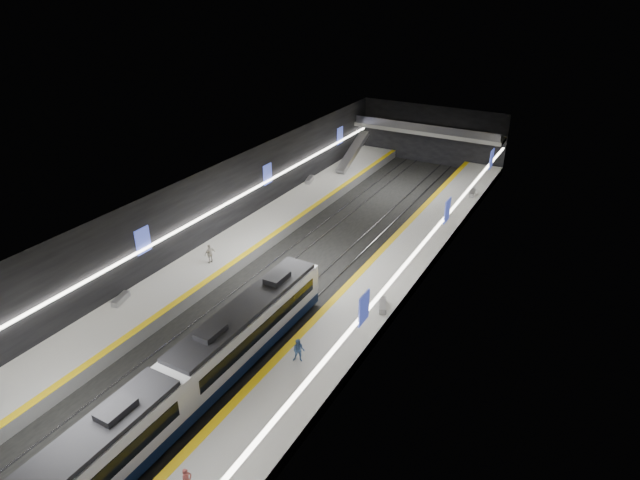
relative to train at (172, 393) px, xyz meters
The scene contains 24 objects.
ground 18.60m from the train, 97.78° to the left, with size 70.00×70.00×0.00m, color black.
ceiling 19.36m from the train, 97.78° to the left, with size 20.00×70.00×0.04m, color beige.
wall_left 22.23m from the train, 124.34° to the left, with size 0.04×70.00×8.00m, color black.
wall_right 19.86m from the train, 67.71° to the left, with size 0.04×70.00×8.00m, color black.
wall_back 53.39m from the train, 92.69° to the left, with size 20.00×0.04×8.00m, color black.
platform_left 20.92m from the train, 118.65° to the left, with size 5.00×70.00×1.00m, color slate.
tile_surface_left 20.89m from the train, 118.65° to the left, with size 5.00×70.00×0.02m, color #AEAEA9.
tactile_strip_left 19.93m from the train, 113.09° to the left, with size 0.60×70.00×0.02m, color yellow.
platform_right 19.05m from the train, 74.72° to the left, with size 5.00×70.00×1.00m, color slate.
tile_surface_right 19.01m from the train, 74.72° to the left, with size 5.00×70.00×0.02m, color #AEAEA9.
tactile_strip_right 18.55m from the train, 81.30° to the left, with size 0.60×70.00×0.02m, color yellow.
rails 18.59m from the train, 97.78° to the left, with size 6.52×70.00×0.12m.
train is the anchor object (origin of this frame).
ad_posters 19.60m from the train, 97.38° to the left, with size 19.94×53.50×2.20m.
cove_light_left 22.11m from the train, 123.91° to the left, with size 0.25×68.60×0.12m, color white.
cove_light_right 19.77m from the train, 68.25° to the left, with size 0.25×68.60×0.12m, color white.
mezzanine_bridge 51.37m from the train, 92.79° to the left, with size 20.00×3.00×1.50m.
escalator 45.42m from the train, 102.72° to the left, with size 1.20×8.00×0.60m, color #99999E.
bench_left_near 13.37m from the train, 150.65° to the left, with size 0.53×1.89×0.46m, color #99999E.
bench_left_far 38.45m from the train, 108.19° to the left, with size 0.57×2.07×0.50m, color #99999E.
bench_right_near 17.09m from the train, 67.24° to the left, with size 0.53×1.91×0.47m, color #99999E.
bench_right_far 42.48m from the train, 81.16° to the left, with size 0.52×1.88×0.46m, color #99999E.
passenger_right_b 8.41m from the train, 59.89° to the left, with size 0.83×0.65×1.71m, color #4C6FA5.
passenger_left_a 17.61m from the train, 122.62° to the left, with size 1.06×0.44×1.81m, color beige.
Camera 1 is at (21.59, -34.75, 24.31)m, focal length 30.00 mm.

